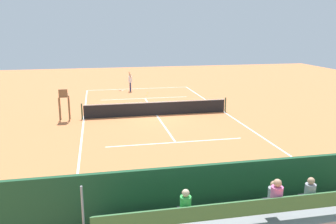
% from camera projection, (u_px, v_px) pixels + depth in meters
% --- Properties ---
extents(ground_plane, '(60.00, 60.00, 0.00)m').
position_uv_depth(ground_plane, '(157.00, 115.00, 24.61)').
color(ground_plane, '#D17542').
extents(court_line_markings, '(10.10, 22.20, 0.01)m').
position_uv_depth(court_line_markings, '(157.00, 115.00, 24.65)').
color(court_line_markings, white).
rests_on(court_line_markings, ground).
extents(tennis_net, '(10.30, 0.10, 1.07)m').
position_uv_depth(tennis_net, '(157.00, 108.00, 24.49)').
color(tennis_net, black).
rests_on(tennis_net, ground).
extents(backdrop_wall, '(18.00, 0.16, 2.00)m').
position_uv_depth(backdrop_wall, '(231.00, 192.00, 11.06)').
color(backdrop_wall, '#1E4C2D').
rests_on(backdrop_wall, ground).
extents(bleacher_stand, '(9.06, 2.40, 2.48)m').
position_uv_depth(bleacher_stand, '(254.00, 216.00, 9.76)').
color(bleacher_stand, gray).
rests_on(bleacher_stand, ground).
extents(umpire_chair, '(0.67, 0.67, 2.14)m').
position_uv_depth(umpire_chair, '(64.00, 101.00, 22.89)').
color(umpire_chair, brown).
rests_on(umpire_chair, ground).
extents(courtside_bench, '(1.80, 0.40, 0.93)m').
position_uv_depth(courtside_bench, '(272.00, 189.00, 12.20)').
color(courtside_bench, '#234C2D').
rests_on(courtside_bench, ground).
extents(equipment_bag, '(0.90, 0.36, 0.36)m').
position_uv_depth(equipment_bag, '(234.00, 205.00, 11.89)').
color(equipment_bag, black).
rests_on(equipment_bag, ground).
extents(tennis_player, '(0.42, 0.55, 1.93)m').
position_uv_depth(tennis_player, '(130.00, 81.00, 33.50)').
color(tennis_player, navy).
rests_on(tennis_player, ground).
extents(tennis_racket, '(0.59, 0.38, 0.03)m').
position_uv_depth(tennis_racket, '(122.00, 90.00, 34.01)').
color(tennis_racket, black).
rests_on(tennis_racket, ground).
extents(tennis_ball_near, '(0.07, 0.07, 0.07)m').
position_uv_depth(tennis_ball_near, '(148.00, 93.00, 32.84)').
color(tennis_ball_near, '#CCDB33').
rests_on(tennis_ball_near, ground).
extents(tennis_ball_far, '(0.07, 0.07, 0.07)m').
position_uv_depth(tennis_ball_far, '(146.00, 95.00, 31.57)').
color(tennis_ball_far, '#CCDB33').
rests_on(tennis_ball_far, ground).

